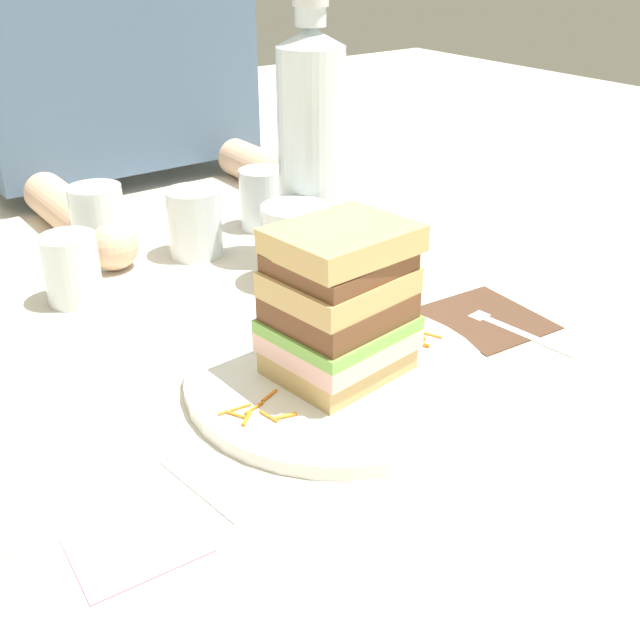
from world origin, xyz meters
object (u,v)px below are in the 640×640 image
(main_plate, at_px, (339,377))
(diner_across, at_px, (116,23))
(empty_tumbler_3, at_px, (262,199))
(empty_tumbler_0, at_px, (195,223))
(sandwich, at_px, (340,304))
(empty_tumbler_2, at_px, (99,225))
(napkin_pink, at_px, (132,536))
(juice_glass, at_px, (295,248))
(knife, at_px, (168,458))
(water_bottle, at_px, (311,147))
(side_plate, at_px, (1,470))
(empty_tumbler_1, at_px, (72,269))
(fork, at_px, (503,323))
(napkin_dark, at_px, (486,318))

(main_plate, relative_size, diner_across, 0.50)
(empty_tumbler_3, bearing_deg, empty_tumbler_0, -165.04)
(sandwich, height_order, empty_tumbler_2, sandwich)
(sandwich, relative_size, napkin_pink, 1.60)
(juice_glass, bearing_deg, knife, -141.76)
(juice_glass, bearing_deg, empty_tumbler_3, 69.54)
(sandwich, distance_m, water_bottle, 0.30)
(side_plate, height_order, diner_across, diner_across)
(knife, distance_m, empty_tumbler_0, 0.42)
(empty_tumbler_0, xyz_separation_m, empty_tumbler_1, (-0.17, -0.04, -0.00))
(fork, relative_size, empty_tumbler_2, 1.71)
(knife, distance_m, empty_tumbler_2, 0.42)
(water_bottle, height_order, side_plate, water_bottle)
(knife, bearing_deg, water_bottle, 38.55)
(empty_tumbler_1, relative_size, empty_tumbler_3, 0.95)
(water_bottle, bearing_deg, fork, -78.74)
(diner_across, bearing_deg, sandwich, -98.21)
(sandwich, bearing_deg, empty_tumbler_3, 67.33)
(juice_glass, height_order, empty_tumbler_0, juice_glass)
(fork, height_order, side_plate, side_plate)
(water_bottle, relative_size, side_plate, 1.59)
(knife, distance_m, juice_glass, 0.35)
(napkin_dark, relative_size, juice_glass, 1.28)
(juice_glass, distance_m, empty_tumbler_3, 0.19)
(fork, relative_size, empty_tumbler_0, 1.96)
(napkin_dark, relative_size, diner_across, 0.22)
(sandwich, height_order, napkin_pink, sandwich)
(juice_glass, distance_m, diner_across, 0.51)
(empty_tumbler_0, xyz_separation_m, napkin_pink, (-0.28, -0.42, -0.04))
(napkin_dark, distance_m, side_plate, 0.49)
(empty_tumbler_0, relative_size, empty_tumbler_1, 1.10)
(napkin_dark, bearing_deg, water_bottle, 101.69)
(main_plate, distance_m, napkin_dark, 0.20)
(sandwich, bearing_deg, juice_glass, 65.49)
(empty_tumbler_1, bearing_deg, napkin_dark, -42.08)
(sandwich, height_order, side_plate, sandwich)
(main_plate, xyz_separation_m, empty_tumbler_1, (-0.13, 0.31, 0.03))
(fork, relative_size, napkin_pink, 1.90)
(empty_tumbler_2, distance_m, napkin_pink, 0.50)
(napkin_pink, bearing_deg, water_bottle, 39.96)
(juice_glass, bearing_deg, water_bottle, 39.97)
(sandwich, relative_size, empty_tumbler_0, 1.64)
(napkin_dark, xyz_separation_m, fork, (0.00, -0.02, 0.00))
(fork, relative_size, juice_glass, 1.77)
(juice_glass, bearing_deg, empty_tumbler_1, 155.05)
(knife, height_order, empty_tumbler_1, empty_tumbler_1)
(sandwich, height_order, empty_tumbler_0, sandwich)
(empty_tumbler_3, bearing_deg, diner_across, 102.25)
(knife, height_order, empty_tumbler_3, empty_tumbler_3)
(knife, xyz_separation_m, empty_tumbler_0, (0.22, 0.36, 0.04))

